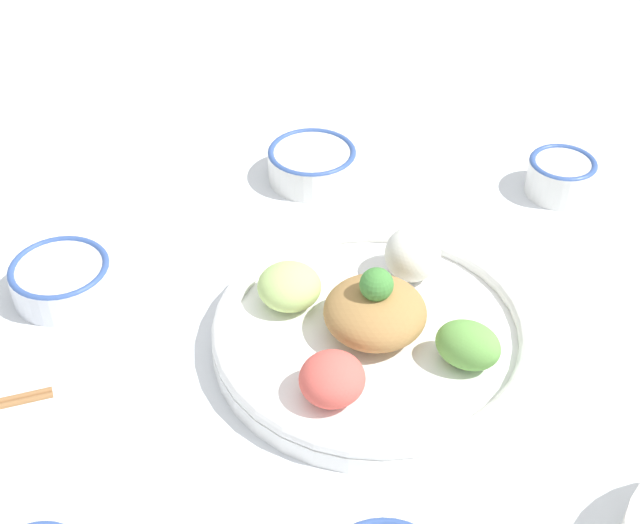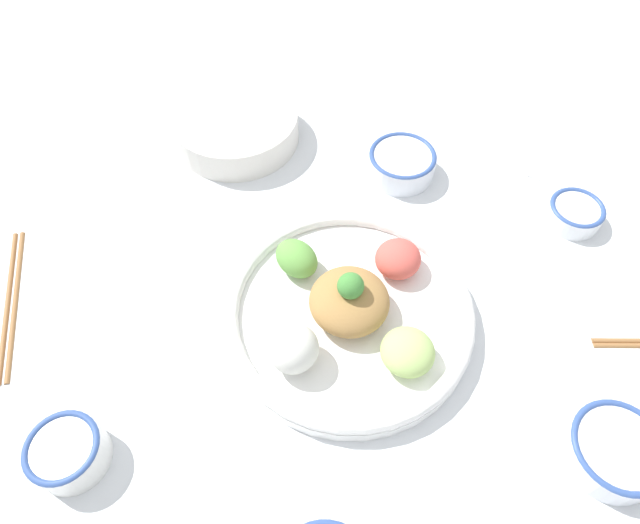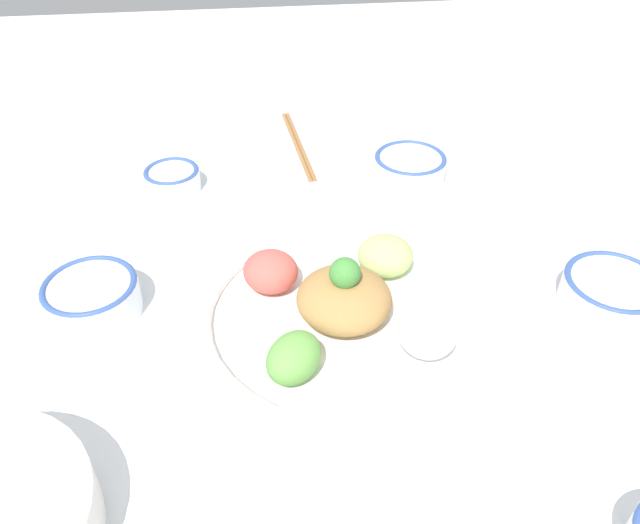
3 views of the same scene
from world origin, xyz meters
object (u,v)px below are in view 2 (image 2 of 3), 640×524
at_px(sauce_bowl_red, 575,213).
at_px(chopsticks_pair_near, 11,301).
at_px(rice_bowl_blue, 402,163).
at_px(rice_bowl_plain, 68,452).
at_px(salad_platter, 349,310).
at_px(side_serving_bowl, 236,125).
at_px(sauce_bowl_dark, 616,450).
at_px(serving_spoon_main, 527,172).

xyz_separation_m(sauce_bowl_red, chopsticks_pair_near, (0.78, 0.23, -0.01)).
height_order(rice_bowl_blue, rice_bowl_plain, rice_bowl_plain).
bearing_deg(sauce_bowl_red, rice_bowl_blue, -15.54).
bearing_deg(salad_platter, rice_bowl_plain, 35.86).
distance_m(rice_bowl_plain, side_serving_bowl, 0.55).
distance_m(rice_bowl_plain, chopsticks_pair_near, 0.25).
height_order(salad_platter, sauce_bowl_red, salad_platter).
height_order(rice_bowl_blue, sauce_bowl_dark, rice_bowl_blue).
height_order(salad_platter, chopsticks_pair_near, salad_platter).
bearing_deg(sauce_bowl_dark, side_serving_bowl, -42.48).
distance_m(sauce_bowl_dark, chopsticks_pair_near, 0.77).
bearing_deg(rice_bowl_blue, side_serving_bowl, -10.95).
distance_m(salad_platter, serving_spoon_main, 0.40).
relative_size(rice_bowl_plain, side_serving_bowl, 0.40).
bearing_deg(sauce_bowl_dark, sauce_bowl_red, -92.51).
bearing_deg(sauce_bowl_dark, rice_bowl_blue, -60.07).
bearing_deg(rice_bowl_blue, serving_spoon_main, -174.15).
bearing_deg(serving_spoon_main, salad_platter, -108.51).
relative_size(side_serving_bowl, chopsticks_pair_near, 0.89).
relative_size(rice_bowl_blue, rice_bowl_plain, 1.28).
relative_size(rice_bowl_blue, sauce_bowl_dark, 0.99).
bearing_deg(rice_bowl_plain, chopsticks_pair_near, -49.40).
xyz_separation_m(salad_platter, chopsticks_pair_near, (0.46, 0.02, -0.02)).
height_order(sauce_bowl_red, rice_bowl_plain, rice_bowl_plain).
bearing_deg(rice_bowl_plain, rice_bowl_blue, -126.10).
height_order(rice_bowl_blue, serving_spoon_main, rice_bowl_blue).
distance_m(sauce_bowl_red, rice_bowl_plain, 0.74).
relative_size(sauce_bowl_dark, serving_spoon_main, 0.87).
distance_m(rice_bowl_blue, serving_spoon_main, 0.21).
relative_size(rice_bowl_blue, side_serving_bowl, 0.51).
xyz_separation_m(side_serving_bowl, chopsticks_pair_near, (0.24, 0.35, -0.03)).
bearing_deg(chopsticks_pair_near, sauce_bowl_red, -93.14).
xyz_separation_m(sauce_bowl_dark, serving_spoon_main, (0.04, -0.44, -0.02)).
relative_size(rice_bowl_blue, chopsticks_pair_near, 0.45).
distance_m(sauce_bowl_red, side_serving_bowl, 0.55).
xyz_separation_m(salad_platter, sauce_bowl_red, (-0.32, -0.21, -0.01)).
relative_size(sauce_bowl_red, serving_spoon_main, 0.65).
height_order(salad_platter, side_serving_bowl, salad_platter).
distance_m(sauce_bowl_red, chopsticks_pair_near, 0.81).
bearing_deg(chopsticks_pair_near, side_serving_bowl, -53.95).
height_order(rice_bowl_plain, serving_spoon_main, rice_bowl_plain).
relative_size(sauce_bowl_red, sauce_bowl_dark, 0.75).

